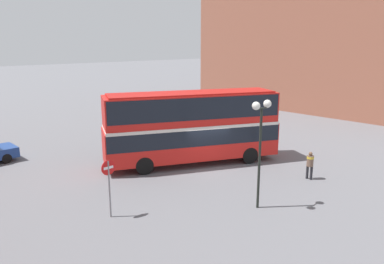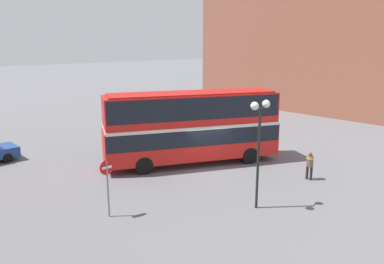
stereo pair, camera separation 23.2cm
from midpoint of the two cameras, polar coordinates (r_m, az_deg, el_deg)
name	(u,v)px [view 1 (the left image)]	position (r m, az deg, el deg)	size (l,w,h in m)	color
ground_plane	(206,168)	(23.48, 1.79, -5.46)	(240.00, 240.00, 0.00)	slate
building_row_right	(316,34)	(46.98, 18.24, 14.00)	(9.62, 28.72, 17.21)	#935642
double_decker_bus	(192,123)	(23.65, -0.28, 1.36)	(11.06, 7.15, 4.62)	red
pedestrian_foreground	(310,163)	(22.26, 17.26, -4.47)	(0.42, 0.42, 1.62)	#232328
parked_car_kerb_far	(154,107)	(40.94, -6.03, 3.77)	(4.76, 2.29, 1.56)	silver
street_lamp_twin_globe	(261,127)	(17.08, 10.07, 0.74)	(1.21, 0.37, 5.11)	black
no_entry_sign	(109,179)	(16.89, -12.94, -6.96)	(0.68, 0.08, 2.66)	gray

